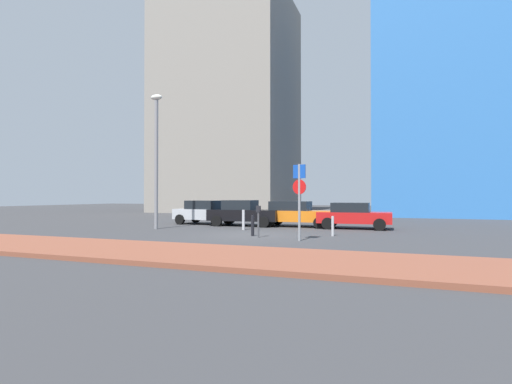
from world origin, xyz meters
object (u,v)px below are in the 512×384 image
(parked_car_black, at_px, (244,213))
(traffic_bollard_far, at_px, (253,226))
(parking_meter, at_px, (258,217))
(traffic_bollard_mid, at_px, (333,226))
(parked_car_silver, at_px, (205,212))
(parked_car_red, at_px, (353,215))
(street_lamp, at_px, (156,150))
(traffic_bollard_near, at_px, (243,220))
(parked_car_orange, at_px, (295,213))
(parking_sign_post, at_px, (299,192))

(parked_car_black, xyz_separation_m, traffic_bollard_far, (2.66, -5.47, -0.32))
(parking_meter, xyz_separation_m, traffic_bollard_mid, (2.93, 1.78, -0.45))
(parked_car_silver, height_order, parked_car_red, parked_car_silver)
(parked_car_red, xyz_separation_m, street_lamp, (-10.18, -3.93, 3.59))
(traffic_bollard_near, bearing_deg, street_lamp, -166.98)
(parked_car_silver, height_order, parked_car_orange, parked_car_silver)
(parked_car_silver, bearing_deg, traffic_bollard_mid, -27.20)
(parked_car_red, bearing_deg, parking_sign_post, -101.83)
(traffic_bollard_near, relative_size, traffic_bollard_far, 1.14)
(parking_sign_post, xyz_separation_m, traffic_bollard_far, (-2.44, 1.09, -1.49))
(parked_car_orange, xyz_separation_m, traffic_bollard_far, (-0.47, -5.86, -0.32))
(traffic_bollard_far, bearing_deg, parked_car_red, 55.56)
(parked_car_silver, height_order, traffic_bollard_near, parked_car_silver)
(parked_car_orange, relative_size, parking_meter, 3.11)
(parked_car_silver, distance_m, traffic_bollard_near, 4.98)
(parked_car_red, xyz_separation_m, parking_sign_post, (-1.40, -6.69, 1.21))
(parking_meter, distance_m, traffic_bollard_mid, 3.46)
(traffic_bollard_mid, height_order, traffic_bollard_far, traffic_bollard_far)
(parked_car_black, distance_m, parking_sign_post, 8.39)
(parked_car_black, relative_size, parking_sign_post, 1.42)
(parking_sign_post, bearing_deg, traffic_bollard_far, 155.95)
(parked_car_black, relative_size, street_lamp, 0.59)
(parked_car_orange, distance_m, parking_meter, 6.40)
(parked_car_black, height_order, parked_car_orange, parked_car_black)
(traffic_bollard_far, bearing_deg, parked_car_silver, 133.41)
(parked_car_orange, relative_size, traffic_bollard_mid, 4.78)
(street_lamp, bearing_deg, parked_car_red, 21.12)
(parking_sign_post, relative_size, traffic_bollard_mid, 3.44)
(parked_car_black, xyz_separation_m, parking_sign_post, (5.10, -6.56, 1.17))
(street_lamp, xyz_separation_m, traffic_bollard_mid, (9.74, -0.43, -3.89))
(parked_car_silver, xyz_separation_m, traffic_bollard_near, (3.93, -3.05, -0.26))
(parking_sign_post, distance_m, traffic_bollard_mid, 2.94)
(parked_car_red, bearing_deg, parked_car_orange, 175.62)
(parked_car_orange, xyz_separation_m, traffic_bollard_mid, (2.94, -4.62, -0.33))
(parked_car_orange, xyz_separation_m, parking_meter, (0.00, -6.40, 0.11))
(parking_sign_post, bearing_deg, parked_car_silver, 138.99)
(parked_car_orange, bearing_deg, street_lamp, -148.39)
(parked_car_orange, xyz_separation_m, street_lamp, (-6.81, -4.19, 3.56))
(parking_meter, distance_m, traffic_bollard_near, 3.91)
(parked_car_black, height_order, parking_sign_post, parking_sign_post)
(street_lamp, relative_size, traffic_bollard_far, 7.90)
(parked_car_black, xyz_separation_m, parked_car_orange, (3.13, 0.39, -0.00))
(street_lamp, bearing_deg, parking_meter, -17.99)
(parked_car_silver, xyz_separation_m, parked_car_orange, (5.98, 0.04, -0.00))
(street_lamp, bearing_deg, traffic_bollard_near, 13.02)
(parked_car_orange, bearing_deg, parked_car_silver, -179.66)
(traffic_bollard_far, bearing_deg, traffic_bollard_near, 119.76)
(parking_sign_post, distance_m, parking_meter, 2.30)
(parking_meter, xyz_separation_m, traffic_bollard_far, (-0.47, 0.54, -0.43))
(parked_car_red, bearing_deg, parked_car_silver, 178.63)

